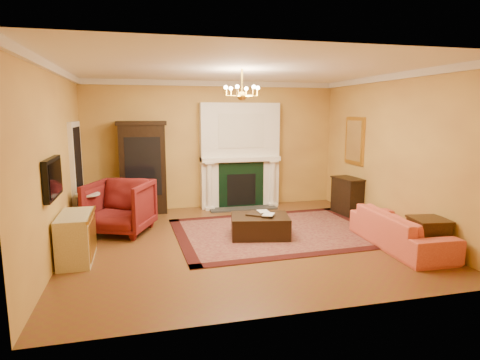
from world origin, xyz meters
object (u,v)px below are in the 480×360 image
object	(u,v)px
pedestal_table	(89,211)
coral_sofa	(401,224)
commode	(76,238)
china_cabinet	(143,170)
console_table	(348,197)
end_table	(428,238)
leather_ottoman	(260,226)
wingback_armchair	(120,205)

from	to	relation	value
pedestal_table	coral_sofa	xyz separation A→B (m)	(5.23, -2.05, -0.05)
commode	coral_sofa	bearing A→B (deg)	-7.34
china_cabinet	coral_sofa	world-z (taller)	china_cabinet
console_table	pedestal_table	bearing A→B (deg)	174.80
china_cabinet	commode	xyz separation A→B (m)	(-1.06, -2.84, -0.63)
pedestal_table	end_table	bearing A→B (deg)	-24.76
china_cabinet	end_table	distance (m)	5.95
end_table	console_table	world-z (taller)	console_table
leather_ottoman	coral_sofa	bearing A→B (deg)	-15.97
coral_sofa	console_table	xyz separation A→B (m)	(0.25, 2.25, -0.00)
pedestal_table	wingback_armchair	bearing A→B (deg)	-4.42
china_cabinet	coral_sofa	distance (m)	5.50
coral_sofa	end_table	size ratio (longest dim) A/B	3.58
pedestal_table	end_table	size ratio (longest dim) A/B	1.36
wingback_armchair	end_table	distance (m)	5.45
china_cabinet	console_table	world-z (taller)	china_cabinet
china_cabinet	commode	size ratio (longest dim) A/B	2.01
coral_sofa	console_table	size ratio (longest dim) A/B	2.59
commode	console_table	bearing A→B (deg)	15.91
wingback_armchair	end_table	bearing A→B (deg)	-4.23
console_table	wingback_armchair	bearing A→B (deg)	175.56
pedestal_table	console_table	xyz separation A→B (m)	(5.48, 0.21, -0.06)
commode	console_table	xyz separation A→B (m)	(5.51, 1.60, 0.03)
end_table	console_table	xyz separation A→B (m)	(0.06, 2.71, 0.11)
coral_sofa	pedestal_table	bearing A→B (deg)	70.97
wingback_armchair	end_table	world-z (taller)	wingback_armchair
china_cabinet	end_table	xyz separation A→B (m)	(4.39, -3.95, -0.71)
china_cabinet	commode	bearing A→B (deg)	-109.26
leather_ottoman	china_cabinet	bearing A→B (deg)	142.06
china_cabinet	console_table	bearing A→B (deg)	-14.42
commode	end_table	xyz separation A→B (m)	(5.45, -1.10, -0.08)
wingback_armchair	leather_ottoman	distance (m)	2.68
china_cabinet	console_table	size ratio (longest dim) A/B	2.49
china_cabinet	wingback_armchair	bearing A→B (deg)	-106.06
console_table	leather_ottoman	xyz separation A→B (m)	(-2.40, -1.14, -0.19)
end_table	wingback_armchair	bearing A→B (deg)	153.16
wingback_armchair	leather_ottoman	world-z (taller)	wingback_armchair
china_cabinet	coral_sofa	bearing A→B (deg)	-38.55
coral_sofa	leather_ottoman	bearing A→B (deg)	65.01
wingback_armchair	coral_sofa	world-z (taller)	wingback_armchair
coral_sofa	console_table	world-z (taller)	coral_sofa
china_cabinet	coral_sofa	size ratio (longest dim) A/B	0.96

